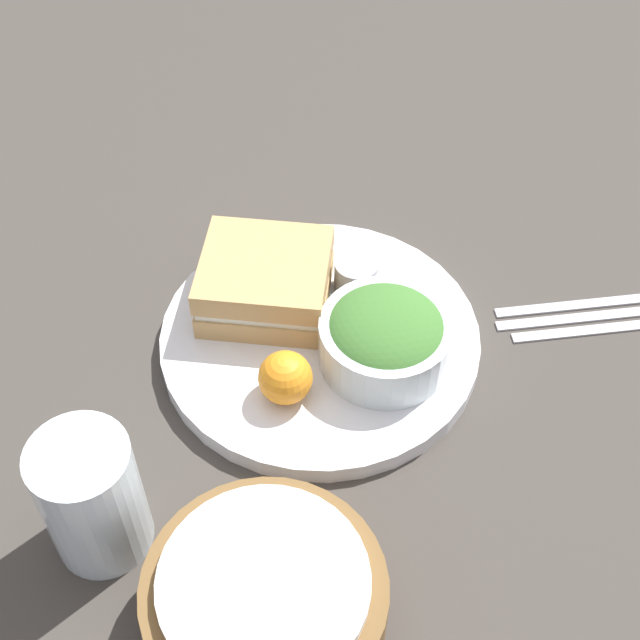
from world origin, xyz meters
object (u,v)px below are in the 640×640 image
sandwich (265,281)px  salad_bowl (385,337)px  spoon (581,331)px  bread_basket (262,602)px  fork (570,305)px  knife (575,318)px  dressing_cup (356,275)px  drink_glass (92,498)px  plate (320,339)px

sandwich → salad_bowl: bearing=155.7°
spoon → bread_basket: bearing=-143.4°
fork → spoon: bearing=-90.0°
salad_bowl → sandwich: bearing=-24.3°
knife → sandwich: bearing=171.0°
sandwich → dressing_cup: size_ratio=2.82×
sandwich → bread_basket: bearing=100.1°
sandwich → knife: size_ratio=0.77×
sandwich → salad_bowl: (-0.13, 0.06, 0.00)m
spoon → drink_glass: bearing=-160.8°
drink_glass → knife: 0.52m
plate → knife: (-0.26, -0.07, -0.01)m
bread_basket → spoon: size_ratio=1.31×
plate → bread_basket: bread_basket is taller
salad_bowl → dressing_cup: 0.10m
sandwich → fork: size_ratio=0.81×
spoon → salad_bowl: bearing=-174.0°
dressing_cup → spoon: (-0.24, 0.01, -0.04)m
bread_basket → spoon: (-0.27, -0.35, -0.04)m
sandwich → fork: sandwich is taller
salad_bowl → knife: salad_bowl is taller
salad_bowl → plate: bearing=-19.0°
plate → fork: plate is taller
dressing_cup → bread_basket: size_ratio=0.24×
plate → drink_glass: 0.29m
drink_glass → dressing_cup: bearing=-120.7°
fork → knife: (-0.00, 0.02, 0.00)m
knife → spoon: bearing=-90.0°
dressing_cup → bread_basket: 0.36m
salad_bowl → fork: bearing=-148.7°
drink_glass → spoon: (-0.42, -0.30, -0.06)m
plate → sandwich: sandwich is taller
bread_basket → dressing_cup: bearing=-94.9°
knife → plate: bearing=180.0°
drink_glass → fork: (-0.41, -0.33, -0.06)m
dressing_cup → bread_basket: bearing=85.1°
drink_glass → bread_basket: bearing=159.7°
plate → fork: size_ratio=2.00×
plate → sandwich: 0.08m
sandwich → dressing_cup: 0.10m
sandwich → dressing_cup: sandwich is taller
drink_glass → bread_basket: size_ratio=0.68×
salad_bowl → dressing_cup: salad_bowl is taller
sandwich → fork: (-0.32, -0.06, -0.05)m
dressing_cup → fork: 0.23m
fork → knife: bearing=-90.0°
sandwich → salad_bowl: 0.14m
dressing_cup → fork: size_ratio=0.29×
drink_glass → salad_bowl: bearing=-135.6°
sandwich → knife: sandwich is taller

